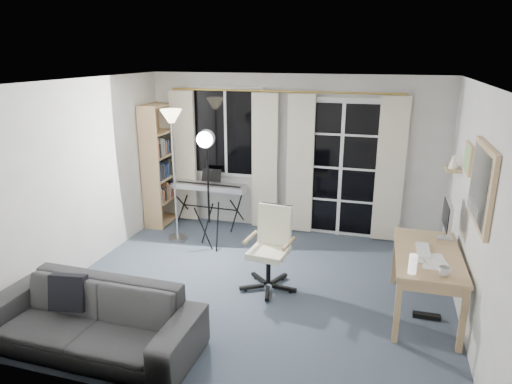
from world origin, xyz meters
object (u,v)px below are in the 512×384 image
bookshelf (160,167)px  monitor (447,216)px  sofa (89,309)px  keyboard_piano (209,187)px  torchiere_lamp (172,136)px  desk (427,260)px  mug (444,270)px  office_chair (272,240)px  studio_light (206,153)px

bookshelf → monitor: (4.20, -1.35, 0.05)m
bookshelf → monitor: 4.41m
sofa → monitor: bearing=32.0°
keyboard_piano → monitor: monitor is taller
torchiere_lamp → desk: torchiere_lamp is taller
bookshelf → sofa: (0.96, -3.31, -0.51)m
mug → sofa: mug is taller
bookshelf → torchiere_lamp: bearing=-51.1°
office_chair → sofa: (-1.33, -1.67, -0.17)m
desk → mug: size_ratio=11.46×
monitor → office_chair: bearing=-172.2°
bookshelf → keyboard_piano: bearing=-6.1°
office_chair → monitor: 1.97m
bookshelf → mug: 4.71m
studio_light → monitor: studio_light is taller
torchiere_lamp → sofa: (0.37, -2.64, -1.15)m
bookshelf → mug: (4.10, -2.30, -0.16)m
studio_light → desk: bearing=-27.1°
studio_light → sofa: 2.62m
bookshelf → desk: bearing=-26.2°
bookshelf → monitor: bookshelf is taller
studio_light → office_chair: size_ratio=1.78×
desk → torchiere_lamp: bearing=161.0°
office_chair → studio_light: bearing=152.2°
bookshelf → torchiere_lamp: size_ratio=1.00×
keyboard_piano → mug: bearing=-32.7°
desk → monitor: size_ratio=2.61×
studio_light → desk: (2.82, -0.90, -0.79)m
studio_light → mug: (2.92, -1.40, -0.64)m
office_chair → torchiere_lamp: bearing=156.5°
desk → sofa: sofa is taller
desk → sofa: (-3.05, -1.51, -0.21)m
monitor → sofa: bearing=-149.6°
torchiere_lamp → office_chair: torchiere_lamp is taller
keyboard_piano → sofa: size_ratio=0.58×
studio_light → keyboard_piano: bearing=101.2°
office_chair → bookshelf: bearing=150.4°
bookshelf → keyboard_piano: 0.91m
bookshelf → studio_light: size_ratio=1.11×
desk → mug: 0.53m
bookshelf → sofa: bookshelf is taller
bookshelf → studio_light: (1.18, -0.90, 0.48)m
keyboard_piano → studio_light: 1.16m
torchiere_lamp → mug: bearing=-24.8°
keyboard_piano → desk: (3.13, -1.74, -0.05)m
bookshelf → desk: size_ratio=1.47×
torchiere_lamp → monitor: bearing=-10.6°
sofa → keyboard_piano: bearing=92.4°
torchiere_lamp → bookshelf: bearing=131.0°
bookshelf → keyboard_piano: size_ratio=1.60×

